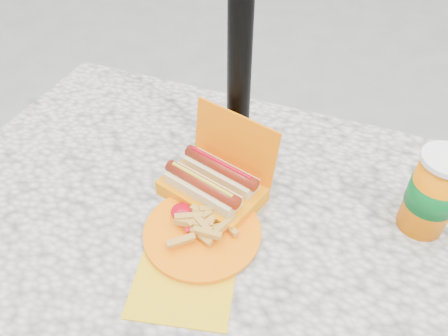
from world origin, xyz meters
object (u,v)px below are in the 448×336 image
at_px(soda_cup, 433,193).
at_px(fries_plate, 201,234).
at_px(hotdog_box, 214,183).
at_px(umbrella_pole, 241,13).

bearing_deg(soda_cup, fries_plate, -153.71).
xyz_separation_m(hotdog_box, fries_plate, (0.02, -0.12, -0.03)).
relative_size(umbrella_pole, fries_plate, 6.68).
distance_m(umbrella_pole, hotdog_box, 0.34).
distance_m(fries_plate, soda_cup, 0.45).
relative_size(hotdog_box, soda_cup, 1.33).
height_order(fries_plate, soda_cup, soda_cup).
xyz_separation_m(fries_plate, soda_cup, (0.40, 0.20, 0.08)).
bearing_deg(umbrella_pole, fries_plate, -85.67).
bearing_deg(fries_plate, hotdog_box, 99.93).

